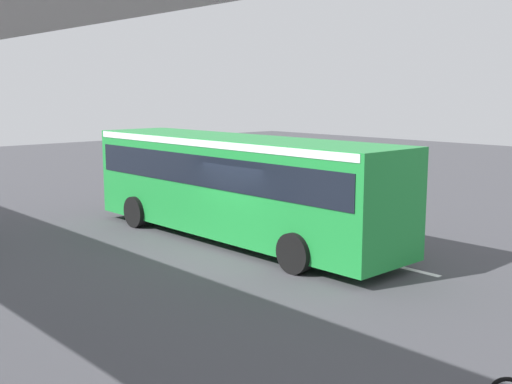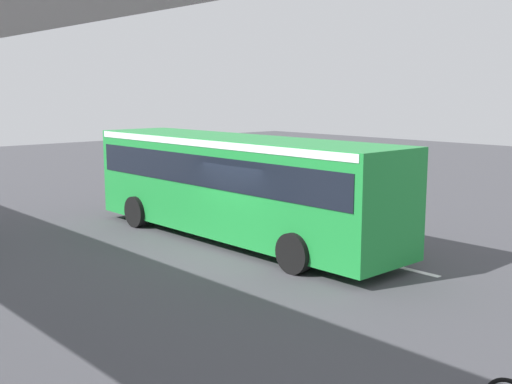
{
  "view_description": "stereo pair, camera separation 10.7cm",
  "coord_description": "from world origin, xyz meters",
  "views": [
    {
      "loc": [
        -12.7,
        11.21,
        4.46
      ],
      "look_at": [
        0.37,
        -0.87,
        1.6
      ],
      "focal_mm": 43.47,
      "sensor_mm": 36.0,
      "label": 1
    },
    {
      "loc": [
        -12.77,
        11.13,
        4.46
      ],
      "look_at": [
        0.37,
        -0.87,
        1.6
      ],
      "focal_mm": 43.47,
      "sensor_mm": 36.0,
      "label": 2
    }
  ],
  "objects": [
    {
      "name": "lane_dash_centre",
      "position": [
        4.0,
        -2.06,
        0.0
      ],
      "size": [
        2.0,
        0.2,
        0.01
      ],
      "primitive_type": "cube",
      "color": "silver",
      "rests_on": "ground"
    },
    {
      "name": "city_bus",
      "position": [
        1.3,
        -0.9,
        1.88
      ],
      "size": [
        11.54,
        2.85,
        3.15
      ],
      "color": "#1E8C38",
      "rests_on": "ground"
    },
    {
      "name": "ground",
      "position": [
        0.0,
        0.0,
        0.0
      ],
      "size": [
        80.0,
        80.0,
        0.0
      ],
      "primitive_type": "plane",
      "color": "#424247"
    },
    {
      "name": "pedestrian",
      "position": [
        3.1,
        -3.64,
        0.89
      ],
      "size": [
        0.38,
        0.38,
        1.79
      ],
      "color": "#2D2D38",
      "rests_on": "ground"
    },
    {
      "name": "lane_dash_leftmost",
      "position": [
        -4.0,
        -2.06,
        0.0
      ],
      "size": [
        2.0,
        0.2,
        0.01
      ],
      "primitive_type": "cube",
      "color": "silver",
      "rests_on": "ground"
    },
    {
      "name": "lane_dash_left",
      "position": [
        0.0,
        -2.06,
        0.0
      ],
      "size": [
        2.0,
        0.2,
        0.01
      ],
      "primitive_type": "cube",
      "color": "silver",
      "rests_on": "ground"
    }
  ]
}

